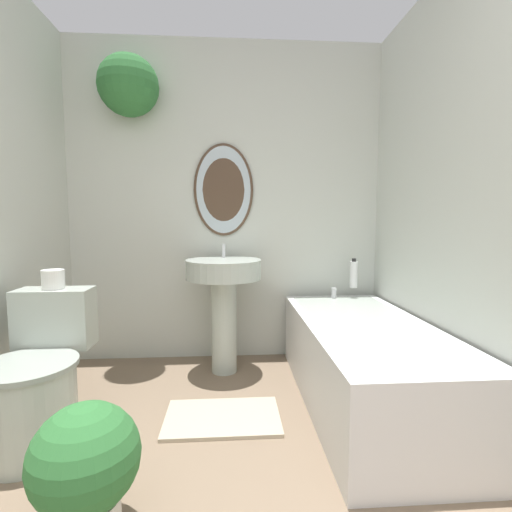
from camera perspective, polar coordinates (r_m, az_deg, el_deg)
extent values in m
cube|color=silver|center=(2.89, -4.52, 8.09)|extent=(2.46, 0.06, 2.40)
ellipsoid|color=#4C3828|center=(2.85, -5.01, 10.09)|extent=(0.45, 0.02, 0.69)
ellipsoid|color=silver|center=(2.84, -5.01, 10.09)|extent=(0.41, 0.01, 0.65)
cylinder|color=silver|center=(3.00, -19.10, 25.26)|extent=(0.19, 0.19, 0.10)
sphere|color=#2D6B33|center=(2.97, -19.04, 23.55)|extent=(0.42, 0.42, 0.42)
cube|color=silver|center=(1.94, 33.90, 8.44)|extent=(0.06, 2.77, 2.40)
cylinder|color=#B2BCB2|center=(2.11, -31.49, -19.67)|extent=(0.40, 0.40, 0.40)
cylinder|color=#97A097|center=(2.03, -31.81, -14.15)|extent=(0.43, 0.43, 0.02)
cube|color=#B2BCB2|center=(2.24, -28.50, -8.36)|extent=(0.38, 0.18, 0.31)
cylinder|color=#B2BCB2|center=(2.66, -4.94, -10.59)|extent=(0.18, 0.18, 0.67)
cylinder|color=#B2BCB2|center=(2.58, -5.02, -2.03)|extent=(0.52, 0.52, 0.13)
cylinder|color=silver|center=(2.71, -4.98, 0.82)|extent=(0.02, 0.02, 0.10)
cube|color=silver|center=(2.33, 16.47, -15.60)|extent=(0.70, 1.55, 0.48)
cube|color=#B2BCB2|center=(2.26, 16.63, -10.32)|extent=(0.60, 1.45, 0.04)
cylinder|color=silver|center=(2.87, 11.89, -5.61)|extent=(0.04, 0.04, 0.08)
cylinder|color=white|center=(2.90, 14.80, -2.77)|extent=(0.06, 0.06, 0.20)
cylinder|color=black|center=(2.89, 14.85, -0.59)|extent=(0.03, 0.03, 0.02)
sphere|color=#2D6B33|center=(1.51, -24.75, -26.32)|extent=(0.36, 0.36, 0.36)
cube|color=#B7A88E|center=(2.19, -5.17, -23.51)|extent=(0.62, 0.39, 0.02)
cylinder|color=white|center=(2.20, -28.75, -3.17)|extent=(0.11, 0.11, 0.10)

